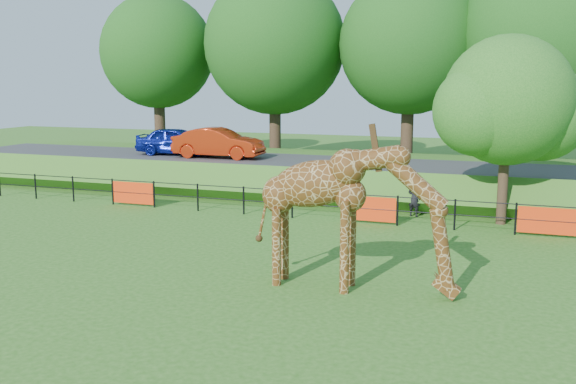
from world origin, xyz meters
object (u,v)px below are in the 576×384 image
(car_blue, at_px, (177,141))
(visitor, at_px, (414,198))
(giraffe, at_px, (355,218))
(tree_east, at_px, (510,105))
(car_red, at_px, (218,143))

(car_blue, distance_m, visitor, 13.51)
(giraffe, distance_m, tree_east, 10.03)
(car_blue, height_order, tree_east, tree_east)
(visitor, relative_size, tree_east, 0.21)
(car_red, distance_m, tree_east, 14.19)
(car_blue, bearing_deg, giraffe, -143.25)
(car_red, bearing_deg, giraffe, -144.47)
(car_blue, height_order, visitor, car_blue)
(car_blue, bearing_deg, tree_east, -111.91)
(giraffe, distance_m, car_blue, 18.65)
(car_blue, relative_size, visitor, 2.90)
(giraffe, bearing_deg, visitor, 89.76)
(car_blue, distance_m, tree_east, 16.76)
(giraffe, height_order, car_blue, giraffe)
(giraffe, bearing_deg, car_red, 127.42)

